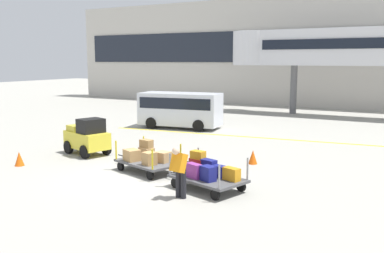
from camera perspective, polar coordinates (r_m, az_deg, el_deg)
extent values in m
plane|color=#9E9B91|center=(15.32, -6.91, -6.46)|extent=(120.00, 120.00, 0.00)
cube|color=yellow|center=(22.60, 10.08, -1.55)|extent=(18.01, 2.07, 0.01)
cube|color=#BCB7AD|center=(38.99, 15.96, 9.58)|extent=(49.38, 2.40, 9.51)
cube|color=#1E232D|center=(37.78, 15.57, 10.35)|extent=(46.92, 0.12, 2.80)
cube|color=silver|center=(32.46, 19.43, 9.97)|extent=(12.29, 2.20, 2.60)
cylinder|color=silver|center=(34.21, 8.04, 10.29)|extent=(3.00, 3.00, 2.60)
cube|color=black|center=(31.35, 19.11, 10.41)|extent=(11.06, 0.08, 0.70)
cylinder|color=#59595B|center=(33.24, 13.38, 4.80)|extent=(0.50, 0.50, 3.64)
cube|color=gold|center=(18.99, -13.84, -1.72)|extent=(2.33, 1.67, 0.70)
cube|color=black|center=(18.57, -13.33, 0.10)|extent=(1.06, 1.18, 0.60)
cube|color=gold|center=(19.40, -14.76, -0.13)|extent=(0.94, 1.10, 0.24)
cylinder|color=black|center=(19.89, -13.51, -2.26)|extent=(0.59, 0.34, 0.56)
cylinder|color=black|center=(19.39, -16.16, -2.65)|extent=(0.59, 0.34, 0.56)
cylinder|color=black|center=(18.75, -11.36, -2.86)|extent=(0.59, 0.34, 0.56)
cylinder|color=black|center=(18.22, -14.11, -3.30)|extent=(0.59, 0.34, 0.56)
cube|color=#4C4C4F|center=(15.64, -5.90, -4.77)|extent=(2.61, 2.02, 0.08)
cylinder|color=gold|center=(16.76, -6.45, -2.49)|extent=(0.06, 0.06, 0.70)
cylinder|color=gold|center=(16.02, -10.09, -3.10)|extent=(0.06, 0.06, 0.70)
cylinder|color=gold|center=(15.18, -1.52, -3.63)|extent=(0.06, 0.06, 0.70)
cylinder|color=gold|center=(14.35, -5.31, -4.40)|extent=(0.06, 0.06, 0.70)
cylinder|color=black|center=(16.70, -6.14, -4.60)|extent=(0.34, 0.19, 0.32)
cylinder|color=black|center=(16.02, -9.49, -5.25)|extent=(0.34, 0.19, 0.32)
cylinder|color=black|center=(15.42, -2.14, -5.69)|extent=(0.34, 0.19, 0.32)
cylinder|color=black|center=(14.68, -5.61, -6.48)|extent=(0.34, 0.19, 0.32)
cylinder|color=#333333|center=(16.82, -9.09, -3.94)|extent=(0.68, 0.25, 0.05)
cube|color=tan|center=(16.15, -6.08, -3.49)|extent=(0.63, 0.53, 0.38)
cube|color=#A87F4C|center=(15.75, -8.01, -3.80)|extent=(0.70, 0.65, 0.41)
cube|color=tan|center=(15.43, -3.90, -4.06)|extent=(0.54, 0.51, 0.37)
cube|color=#A87F4C|center=(15.05, -5.69, -4.27)|extent=(0.52, 0.52, 0.45)
cube|color=olive|center=(16.08, -6.10, -2.29)|extent=(0.52, 0.38, 0.30)
cube|color=#4C4C4F|center=(13.49, 2.12, -6.94)|extent=(2.61, 2.02, 0.08)
cylinder|color=gray|center=(14.56, 0.85, -4.17)|extent=(0.06, 0.06, 0.70)
cylinder|color=gray|center=(13.70, -2.96, -5.02)|extent=(0.06, 0.06, 0.70)
cylinder|color=gray|center=(13.19, 7.42, -5.62)|extent=(0.06, 0.06, 0.70)
cylinder|color=gray|center=(12.24, 3.65, -6.71)|extent=(0.06, 0.06, 0.70)
cylinder|color=black|center=(14.53, 1.26, -6.59)|extent=(0.34, 0.19, 0.32)
cylinder|color=black|center=(13.74, -2.25, -7.51)|extent=(0.34, 0.19, 0.32)
cylinder|color=black|center=(13.43, 6.57, -7.95)|extent=(0.34, 0.19, 0.32)
cylinder|color=black|center=(12.57, 3.11, -9.09)|extent=(0.34, 0.19, 0.32)
cylinder|color=#333333|center=(14.53, -2.20, -5.86)|extent=(0.68, 0.25, 0.05)
cube|color=red|center=(14.15, 0.80, -5.13)|extent=(0.62, 0.47, 0.42)
cube|color=black|center=(13.69, -1.03, -5.61)|extent=(0.48, 0.39, 0.42)
cube|color=navy|center=(13.83, 2.26, -5.37)|extent=(0.55, 0.41, 0.46)
cube|color=#8C338C|center=(13.34, 0.28, -5.93)|extent=(0.59, 0.44, 0.45)
cube|color=navy|center=(13.49, 3.70, -5.98)|extent=(0.52, 0.39, 0.36)
cube|color=navy|center=(13.03, 2.16, -6.28)|extent=(0.54, 0.48, 0.46)
cube|color=orange|center=(13.15, 5.29, -6.33)|extent=(0.59, 0.43, 0.39)
cube|color=orange|center=(14.07, 0.80, -3.79)|extent=(0.51, 0.37, 0.26)
cylinder|color=black|center=(12.76, -1.84, -7.63)|extent=(0.16, 0.16, 0.82)
cylinder|color=black|center=(12.64, -1.14, -7.79)|extent=(0.16, 0.16, 0.82)
cube|color=orange|center=(12.45, -1.80, -4.83)|extent=(0.47, 0.49, 0.61)
sphere|color=beige|center=(12.28, -2.18, -3.27)|extent=(0.22, 0.22, 0.22)
cube|color=silver|center=(25.54, -1.58, 2.37)|extent=(5.01, 2.54, 1.90)
cube|color=black|center=(25.50, -1.58, 3.26)|extent=(4.64, 2.53, 0.64)
cylinder|color=black|center=(25.46, -5.42, 0.48)|extent=(0.71, 0.33, 0.68)
cylinder|color=black|center=(24.31, 0.90, 0.12)|extent=(0.71, 0.33, 0.68)
cone|color=#EA590F|center=(17.77, -22.04, -4.00)|extent=(0.36, 0.36, 0.55)
cone|color=#EA590F|center=(16.94, 8.12, -4.05)|extent=(0.36, 0.36, 0.55)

